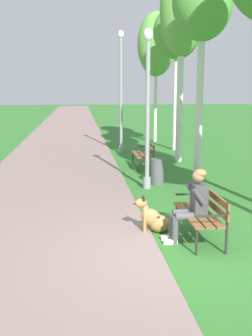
# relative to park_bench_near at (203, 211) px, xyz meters

# --- Properties ---
(ground_plane) EXTENTS (120.00, 120.00, 0.00)m
(ground_plane) POSITION_rel_park_bench_near_xyz_m (-0.52, -0.61, -0.51)
(ground_plane) COLOR #33752D
(paved_path) EXTENTS (3.96, 60.00, 0.04)m
(paved_path) POSITION_rel_park_bench_near_xyz_m (-2.82, 23.39, -0.49)
(paved_path) COLOR gray
(paved_path) RESTS_ON ground
(park_bench_near) EXTENTS (0.55, 1.50, 0.85)m
(park_bench_near) POSITION_rel_park_bench_near_xyz_m (0.00, 0.00, 0.00)
(park_bench_near) COLOR brown
(park_bench_near) RESTS_ON ground
(park_bench_mid) EXTENTS (0.55, 1.50, 0.85)m
(park_bench_mid) POSITION_rel_park_bench_near_xyz_m (0.02, 6.63, 0.00)
(park_bench_mid) COLOR brown
(park_bench_mid) RESTS_ON ground
(person_seated_on_near_bench) EXTENTS (0.74, 0.49, 1.25)m
(person_seated_on_near_bench) POSITION_rel_park_bench_near_xyz_m (-0.21, -0.06, 0.17)
(person_seated_on_near_bench) COLOR #4C4C51
(person_seated_on_near_bench) RESTS_ON ground
(dog_shepherd) EXTENTS (0.83, 0.29, 0.71)m
(dog_shepherd) POSITION_rel_park_bench_near_xyz_m (-0.78, 0.43, -0.25)
(dog_shepherd) COLOR #B27F47
(dog_shepherd) RESTS_ON ground
(lamp_post_near) EXTENTS (0.24, 0.24, 4.01)m
(lamp_post_near) POSITION_rel_park_bench_near_xyz_m (-0.36, 3.82, 1.56)
(lamp_post_near) COLOR gray
(lamp_post_near) RESTS_ON ground
(lamp_post_mid) EXTENTS (0.24, 0.24, 4.73)m
(lamp_post_mid) POSITION_rel_park_bench_near_xyz_m (-0.43, 9.85, 1.93)
(lamp_post_mid) COLOR gray
(lamp_post_mid) RESTS_ON ground
(birch_tree_third) EXTENTS (1.69, 1.64, 6.04)m
(birch_tree_third) POSITION_rel_park_bench_near_xyz_m (1.38, 5.23, 4.35)
(birch_tree_third) COLOR silver
(birch_tree_third) RESTS_ON ground
(birch_tree_fourth) EXTENTS (1.48, 1.44, 6.68)m
(birch_tree_fourth) POSITION_rel_park_bench_near_xyz_m (1.42, 7.81, 4.53)
(birch_tree_fourth) COLOR silver
(birch_tree_fourth) RESTS_ON ground
(birch_tree_fifth) EXTENTS (1.91, 1.63, 5.83)m
(birch_tree_fifth) POSITION_rel_park_bench_near_xyz_m (1.89, 10.56, 4.21)
(birch_tree_fifth) COLOR silver
(birch_tree_fifth) RESTS_ON ground
(birch_tree_sixth) EXTENTS (1.76, 1.70, 6.07)m
(birch_tree_sixth) POSITION_rel_park_bench_near_xyz_m (1.59, 13.46, 4.05)
(birch_tree_sixth) COLOR silver
(birch_tree_sixth) RESTS_ON ground
(litter_bin) EXTENTS (0.36, 0.36, 0.70)m
(litter_bin) POSITION_rel_park_bench_near_xyz_m (-0.01, 4.27, -0.16)
(litter_bin) COLOR #515156
(litter_bin) RESTS_ON ground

